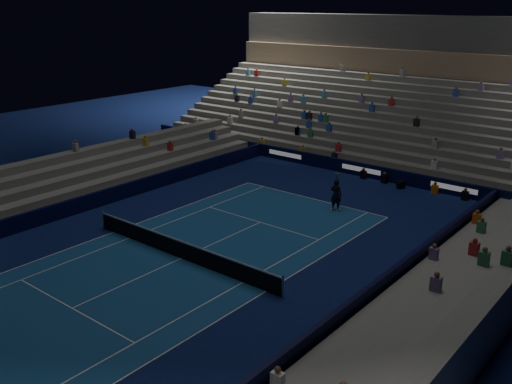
{
  "coord_description": "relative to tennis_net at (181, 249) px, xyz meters",
  "views": [
    {
      "loc": [
        19.57,
        -18.05,
        12.41
      ],
      "look_at": [
        0.0,
        6.0,
        2.0
      ],
      "focal_mm": 40.01,
      "sensor_mm": 36.0,
      "label": 1
    }
  ],
  "objects": [
    {
      "name": "tennis_player",
      "position": [
        2.34,
        10.99,
        0.51
      ],
      "size": [
        0.8,
        0.58,
        2.03
      ],
      "primitive_type": "imported",
      "rotation": [
        0.0,
        0.0,
        3.28
      ],
      "color": "black",
      "rests_on": "ground"
    },
    {
      "name": "tennis_net",
      "position": [
        0.0,
        0.0,
        0.0
      ],
      "size": [
        12.9,
        0.1,
        1.1
      ],
      "color": "#B2B2B7",
      "rests_on": "ground"
    },
    {
      "name": "grandstand_main",
      "position": [
        0.0,
        27.9,
        2.87
      ],
      "size": [
        44.0,
        15.2,
        11.2
      ],
      "color": "#61615D",
      "rests_on": "ground"
    },
    {
      "name": "sponsor_barrier_far",
      "position": [
        0.0,
        18.5,
        -0.0
      ],
      "size": [
        44.0,
        0.25,
        1.0
      ],
      "primitive_type": "cube",
      "color": "black",
      "rests_on": "ground"
    },
    {
      "name": "court_surface",
      "position": [
        0.0,
        0.0,
        -0.5
      ],
      "size": [
        10.97,
        23.77,
        0.01
      ],
      "primitive_type": "cube",
      "color": "navy",
      "rests_on": "ground"
    },
    {
      "name": "grandstand_west",
      "position": [
        -13.17,
        0.0,
        0.41
      ],
      "size": [
        5.0,
        37.0,
        2.5
      ],
      "color": "slate",
      "rests_on": "ground"
    },
    {
      "name": "broadcast_camera",
      "position": [
        3.55,
        17.62,
        -0.22
      ],
      "size": [
        0.52,
        0.9,
        0.54
      ],
      "color": "black",
      "rests_on": "ground"
    },
    {
      "name": "ground",
      "position": [
        0.0,
        0.0,
        -0.5
      ],
      "size": [
        90.0,
        90.0,
        0.0
      ],
      "primitive_type": "plane",
      "color": "#0C1748",
      "rests_on": "ground"
    },
    {
      "name": "sponsor_barrier_west",
      "position": [
        -9.7,
        0.0,
        -0.0
      ],
      "size": [
        0.25,
        37.0,
        1.0
      ],
      "primitive_type": "cube",
      "color": "black",
      "rests_on": "ground"
    },
    {
      "name": "grandstand_east",
      "position": [
        13.17,
        0.0,
        0.41
      ],
      "size": [
        5.0,
        37.0,
        2.5
      ],
      "color": "slate",
      "rests_on": "ground"
    },
    {
      "name": "sponsor_barrier_east",
      "position": [
        9.7,
        0.0,
        -0.0
      ],
      "size": [
        0.25,
        37.0,
        1.0
      ],
      "primitive_type": "cube",
      "color": "black",
      "rests_on": "ground"
    }
  ]
}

